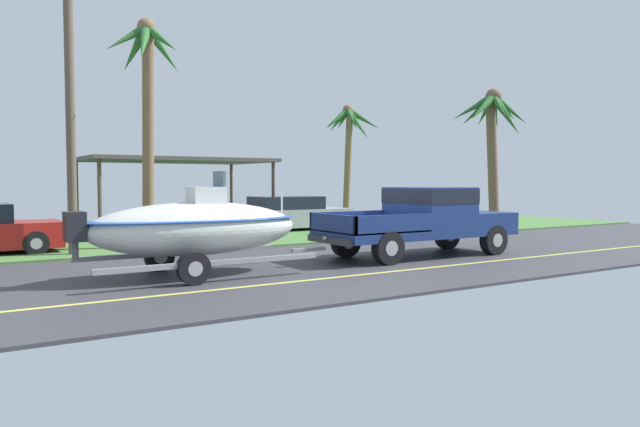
% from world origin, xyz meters
% --- Properties ---
extents(ground, '(36.00, 22.00, 0.11)m').
position_xyz_m(ground, '(0.00, 8.38, -0.01)').
color(ground, '#38383D').
extents(pickup_truck_towing, '(5.75, 2.04, 1.82)m').
position_xyz_m(pickup_truck_towing, '(1.62, -0.03, 1.02)').
color(pickup_truck_towing, navy).
rests_on(pickup_truck_towing, ground).
extents(boat_on_trailer, '(5.77, 2.34, 2.19)m').
position_xyz_m(boat_on_trailer, '(-4.90, -0.03, 1.00)').
color(boat_on_trailer, gray).
rests_on(boat_on_trailer, ground).
extents(parked_sedan_near, '(4.70, 1.91, 1.38)m').
position_xyz_m(parked_sedan_near, '(2.33, 8.71, 0.67)').
color(parked_sedan_near, '#99999E').
rests_on(parked_sedan_near, ground).
extents(carport_awning, '(7.23, 4.61, 2.89)m').
position_xyz_m(carport_awning, '(-1.38, 11.52, 2.75)').
color(carport_awning, '#4C4238').
rests_on(carport_awning, ground).
extents(palm_tree_near_right, '(2.34, 2.72, 6.64)m').
position_xyz_m(palm_tree_near_right, '(-4.25, 5.40, 4.97)').
color(palm_tree_near_right, brown).
rests_on(palm_tree_near_right, ground).
extents(palm_tree_mid, '(3.44, 2.96, 5.75)m').
position_xyz_m(palm_tree_mid, '(9.69, 5.00, 4.35)').
color(palm_tree_mid, brown).
rests_on(palm_tree_mid, ground).
extents(palm_tree_far_left, '(3.58, 3.44, 6.11)m').
position_xyz_m(palm_tree_far_left, '(9.41, 14.68, 4.74)').
color(palm_tree_far_left, brown).
rests_on(palm_tree_far_left, ground).
extents(utility_pole, '(0.24, 1.80, 8.62)m').
position_xyz_m(utility_pole, '(-6.44, 4.88, 4.46)').
color(utility_pole, brown).
rests_on(utility_pole, ground).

